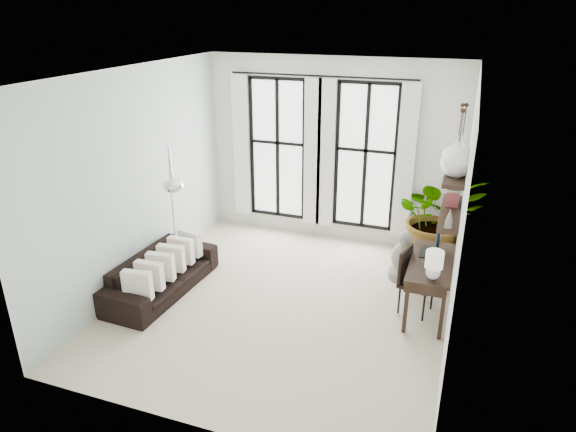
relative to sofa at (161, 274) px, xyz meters
The scene contains 16 objects.
floor 1.85m from the sofa, ahead, with size 5.00×5.00×0.00m, color beige.
ceiling 3.43m from the sofa, ahead, with size 5.00×5.00×0.00m, color white.
wall_left 1.42m from the sofa, 146.24° to the left, with size 5.00×5.00×0.00m, color #B4C8BF.
wall_right 4.27m from the sofa, ahead, with size 5.00×5.00×0.00m, color white.
wall_back 3.58m from the sofa, 57.27° to the left, with size 4.50×4.50×0.00m, color white.
windows 3.41m from the sofa, 59.62° to the left, with size 3.26×0.13×2.65m.
wall_shelves 4.24m from the sofa, 11.37° to the left, with size 0.25×1.30×0.60m.
sofa is the anchor object (origin of this frame).
throw_pillows 0.23m from the sofa, ahead, with size 0.40×1.52×0.40m.
plant 4.46m from the sofa, 33.52° to the left, with size 1.37×1.19×1.52m, color #2D7228.
desk 3.84m from the sofa, 10.58° to the left, with size 0.56×1.32×1.17m.
desk_chair 3.60m from the sofa, 11.59° to the left, with size 0.52×0.52×0.91m.
arc_lamp 1.41m from the sofa, 72.02° to the left, with size 0.71×0.86×2.18m.
buddha 3.67m from the sofa, 25.79° to the left, with size 0.44×0.44×0.78m.
vase_a 4.41m from the sofa, ahead, with size 0.37×0.37×0.38m, color white.
vase_b 4.47m from the sofa, 12.93° to the left, with size 0.37×0.37×0.38m, color white.
Camera 1 is at (2.19, -5.95, 3.93)m, focal length 32.00 mm.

